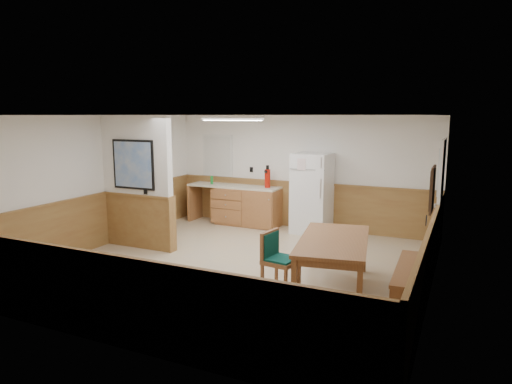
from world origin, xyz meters
The scene contains 20 objects.
ground centered at (0.00, 0.00, 0.00)m, with size 6.00×6.00×0.00m, color tan.
ceiling centered at (0.00, 0.00, 2.50)m, with size 6.00×6.00×0.02m, color white.
back_wall centered at (0.00, 3.00, 1.25)m, with size 6.00×0.02×2.50m, color white.
right_wall centered at (3.00, 0.00, 1.25)m, with size 0.02×6.00×2.50m, color white.
left_wall centered at (-3.00, 0.00, 1.25)m, with size 0.02×6.00×2.50m, color white.
wainscot_back centered at (0.00, 2.98, 0.50)m, with size 6.00×0.04×1.00m, color olive.
wainscot_right centered at (2.98, 0.00, 0.50)m, with size 0.04×6.00×1.00m, color olive.
wainscot_left centered at (-2.98, 0.00, 0.50)m, with size 0.04×6.00×1.00m, color olive.
partition_wall centered at (-2.25, 0.19, 1.23)m, with size 1.50×0.20×2.50m.
kitchen_counter centered at (-1.21, 2.68, 0.46)m, with size 2.20×0.61×1.00m.
exterior_door centered at (2.96, 1.90, 1.05)m, with size 0.07×1.02×2.15m.
kitchen_window centered at (-2.10, 2.98, 1.55)m, with size 0.80×0.04×1.00m.
wall_painting centered at (2.97, -0.30, 1.55)m, with size 0.04×0.50×0.60m.
fluorescent_fixture centered at (-0.80, 1.30, 2.45)m, with size 1.20×0.30×0.09m.
refrigerator centered at (0.40, 2.63, 0.86)m, with size 0.79×0.74×1.71m.
dining_table centered at (1.69, -0.35, 0.66)m, with size 1.26×2.02×0.75m.
dining_bench centered at (2.74, -0.25, 0.34)m, with size 0.40×1.64×0.45m.
dining_chair centered at (0.93, -0.67, 0.49)m, with size 0.68×0.51×0.85m.
fire_extinguisher centered at (-0.67, 2.71, 1.12)m, with size 0.16×0.16×0.50m.
soap_bottle centered at (-2.08, 2.65, 1.00)m, with size 0.06×0.06×0.19m, color #198C30.
Camera 1 is at (3.34, -6.56, 2.49)m, focal length 32.00 mm.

